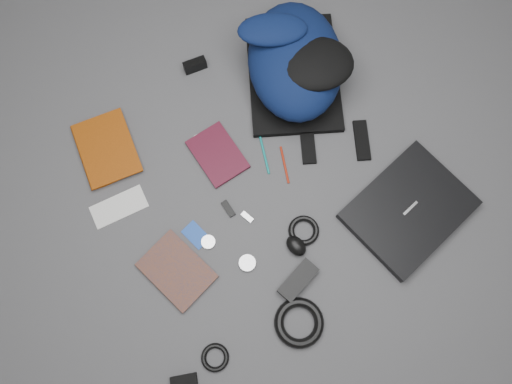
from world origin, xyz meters
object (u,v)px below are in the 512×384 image
laptop (409,209)px  mouse (296,246)px  dvd_case (218,155)px  compact_camera (195,65)px  backpack (295,61)px  textbook_red (81,159)px  power_brick (298,280)px  comic_book (158,289)px

laptop → mouse: 0.41m
dvd_case → compact_camera: 0.36m
backpack → compact_camera: size_ratio=6.14×
textbook_red → power_brick: bearing=-51.7°
laptop → mouse: bearing=155.3°
backpack → comic_book: 0.92m
laptop → dvd_case: 0.70m
backpack → textbook_red: 0.84m
textbook_red → comic_book: textbook_red is taller
mouse → power_brick: mouse is taller
backpack → power_brick: size_ratio=3.58×
textbook_red → mouse: mouse is taller
comic_book → compact_camera: size_ratio=2.73×
power_brick → textbook_red: bearing=102.5°
dvd_case → power_brick: bearing=-91.8°
laptop → power_brick: laptop is taller
textbook_red → comic_book: size_ratio=1.11×
backpack → dvd_case: bearing=-135.0°
comic_book → mouse: bearing=-29.2°
textbook_red → power_brick: power_brick is taller
power_brick → dvd_case: bearing=73.7°
comic_book → compact_camera: 0.83m
comic_book → power_brick: size_ratio=1.60×
laptop → compact_camera: compact_camera is taller
dvd_case → mouse: (0.08, -0.42, 0.01)m
power_brick → mouse: bearing=43.7°
textbook_red → comic_book: 0.55m
laptop → compact_camera: 0.94m
dvd_case → compact_camera: bearing=70.9°
textbook_red → power_brick: 0.88m
compact_camera → mouse: compact_camera is taller
backpack → compact_camera: (-0.31, 0.20, -0.08)m
laptop → dvd_case: (-0.49, 0.50, -0.01)m
mouse → power_brick: (-0.05, -0.10, -0.00)m
textbook_red → dvd_case: textbook_red is taller
laptop → textbook_red: 1.17m
dvd_case → compact_camera: (0.09, 0.35, 0.02)m
laptop → backpack: bearing=84.0°
textbook_red → compact_camera: size_ratio=3.05×
laptop → comic_book: (-0.88, 0.17, -0.01)m
textbook_red → compact_camera: (0.52, 0.13, 0.01)m
dvd_case → compact_camera: compact_camera is taller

